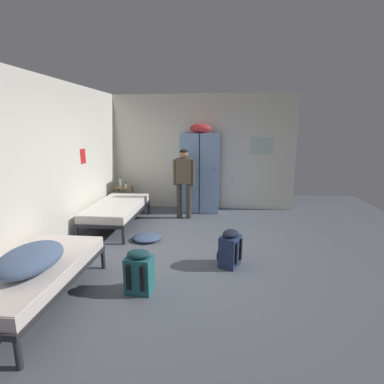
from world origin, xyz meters
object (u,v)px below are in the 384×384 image
backpack_navy (229,249)px  clothes_pile_denim (147,237)px  bedding_heap (30,259)px  locker_bank (200,171)px  shelf_unit (124,196)px  bed_left_rear (117,208)px  backpack_teal (140,272)px  water_bottle (121,182)px  person_traveler (184,177)px  bed_left_front (35,273)px  lotion_bottle (126,185)px

backpack_navy → clothes_pile_denim: size_ratio=1.10×
bedding_heap → clothes_pile_denim: 2.36m
locker_bank → clothes_pile_denim: locker_bank is taller
shelf_unit → locker_bank: bearing=3.5°
bed_left_rear → clothes_pile_denim: bearing=-41.8°
bed_left_rear → bedding_heap: 2.87m
shelf_unit → backpack_teal: shelf_unit is taller
bedding_heap → water_bottle: bearing=95.4°
locker_bank → backpack_navy: (0.64, -2.86, -0.71)m
backpack_navy → shelf_unit: bearing=132.1°
person_traveler → backpack_navy: size_ratio=2.78×
backpack_navy → bedding_heap: bearing=-148.9°
shelf_unit → bed_left_front: size_ratio=0.30×
bedding_heap → person_traveler: person_traveler is taller
water_bottle → backpack_navy: size_ratio=0.45×
bedding_heap → lotion_bottle: 4.03m
bedding_heap → backpack_teal: 1.22m
bedding_heap → person_traveler: size_ratio=0.57×
bedding_heap → lotion_bottle: (-0.24, 4.02, 0.01)m
backpack_teal → clothes_pile_denim: (-0.34, 1.67, -0.21)m
person_traveler → shelf_unit: bearing=161.7°
bed_left_rear → lotion_bottle: lotion_bottle is taller
bed_left_rear → bed_left_front: same height
locker_bank → backpack_teal: locker_bank is taller
water_bottle → lotion_bottle: (0.15, -0.06, -0.06)m
locker_bank → backpack_navy: 3.02m
shelf_unit → bed_left_rear: bearing=-78.2°
shelf_unit → bedding_heap: (0.31, -4.06, 0.27)m
person_traveler → clothes_pile_denim: 1.71m
locker_bank → clothes_pile_denim: bearing=-112.1°
lotion_bottle → backpack_navy: size_ratio=0.23×
water_bottle → backpack_teal: 3.89m
bedding_heap → water_bottle: (-0.39, 4.08, 0.06)m
locker_bank → bed_left_rear: size_ratio=1.09×
clothes_pile_denim → person_traveler: bearing=70.0°
backpack_navy → bed_left_rear: bearing=145.2°
bed_left_rear → bedding_heap: bedding_heap is taller
bedding_heap → person_traveler: bearing=71.0°
bed_left_rear → water_bottle: 1.30m
person_traveler → lotion_bottle: (-1.46, 0.47, -0.30)m
locker_bank → water_bottle: bearing=-177.2°
water_bottle → clothes_pile_denim: (1.11, -1.91, -0.63)m
shelf_unit → clothes_pile_denim: bearing=-61.5°
bed_left_rear → lotion_bottle: 1.20m
bed_left_rear → backpack_teal: size_ratio=3.45×
shelf_unit → lotion_bottle: lotion_bottle is taller
clothes_pile_denim → backpack_teal: bearing=-78.7°
lotion_bottle → backpack_teal: lotion_bottle is taller
bed_left_rear → bedding_heap: bearing=-88.9°
lotion_bottle → backpack_teal: (1.29, -3.52, -0.37)m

